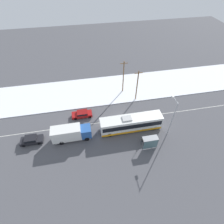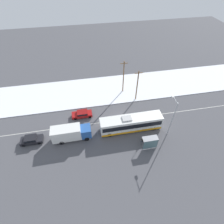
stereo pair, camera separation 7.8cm
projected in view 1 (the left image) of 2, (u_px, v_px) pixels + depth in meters
name	position (u px, v px, depth m)	size (l,w,h in m)	color
ground_plane	(120.00, 120.00, 37.46)	(120.00, 120.00, 0.00)	#4C4C51
snow_lot	(111.00, 89.00, 44.97)	(80.00, 11.55, 0.12)	white
lane_marking_center	(120.00, 120.00, 37.46)	(60.00, 0.12, 0.00)	silver
city_bus	(131.00, 123.00, 34.53)	(12.24, 2.57, 3.42)	white
box_truck	(71.00, 133.00, 32.77)	(7.33, 2.30, 3.11)	silver
sedan_car	(82.00, 114.00, 37.68)	(4.30, 1.80, 1.34)	maroon
parked_car_near_truck	(31.00, 140.00, 32.84)	(4.08, 1.80, 1.40)	black
pedestrian_at_stop	(143.00, 139.00, 32.71)	(0.57, 0.25, 1.59)	#23232D
bus_shelter	(150.00, 142.00, 31.40)	(2.80, 1.20, 2.40)	gray
streetlamp	(173.00, 114.00, 31.51)	(0.36, 2.37, 8.22)	#9EA3A8
utility_pole_roadside	(137.00, 85.00, 39.35)	(1.80, 0.24, 7.81)	brown
utility_pole_snowlot	(123.00, 77.00, 41.38)	(1.80, 0.24, 8.33)	brown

